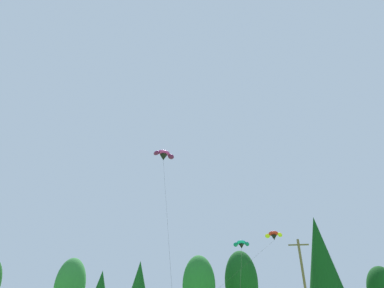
{
  "coord_description": "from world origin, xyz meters",
  "views": [
    {
      "loc": [
        2.09,
        3.09,
        2.29
      ],
      "look_at": [
        -0.33,
        21.13,
        12.26
      ],
      "focal_mm": 29.58,
      "sensor_mm": 36.0,
      "label": 1
    }
  ],
  "objects_px": {
    "parafoil_kite_mid_teal": "(241,244)",
    "parafoil_kite_far_magenta": "(164,155)",
    "utility_pole": "(305,285)",
    "parafoil_kite_high_red_yellow": "(274,235)"
  },
  "relations": [
    {
      "from": "utility_pole",
      "to": "parafoil_kite_high_red_yellow",
      "type": "relative_size",
      "value": 0.56
    },
    {
      "from": "utility_pole",
      "to": "parafoil_kite_mid_teal",
      "type": "bearing_deg",
      "value": 133.95
    },
    {
      "from": "utility_pole",
      "to": "parafoil_kite_mid_teal",
      "type": "xyz_separation_m",
      "value": [
        -6.18,
        6.41,
        5.56
      ]
    },
    {
      "from": "parafoil_kite_high_red_yellow",
      "to": "parafoil_kite_mid_teal",
      "type": "xyz_separation_m",
      "value": [
        -4.49,
        -1.19,
        -1.3
      ]
    },
    {
      "from": "utility_pole",
      "to": "parafoil_kite_far_magenta",
      "type": "distance_m",
      "value": 24.24
    },
    {
      "from": "parafoil_kite_mid_teal",
      "to": "utility_pole",
      "type": "bearing_deg",
      "value": -46.05
    },
    {
      "from": "parafoil_kite_mid_teal",
      "to": "parafoil_kite_far_magenta",
      "type": "height_order",
      "value": "parafoil_kite_far_magenta"
    },
    {
      "from": "parafoil_kite_far_magenta",
      "to": "parafoil_kite_high_red_yellow",
      "type": "bearing_deg",
      "value": 19.05
    },
    {
      "from": "parafoil_kite_mid_teal",
      "to": "parafoil_kite_high_red_yellow",
      "type": "bearing_deg",
      "value": 14.87
    },
    {
      "from": "utility_pole",
      "to": "parafoil_kite_far_magenta",
      "type": "bearing_deg",
      "value": 171.33
    }
  ]
}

